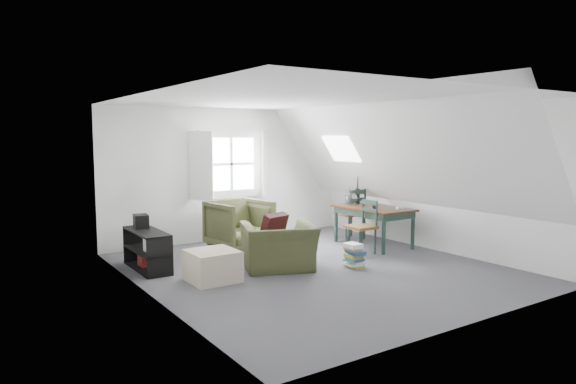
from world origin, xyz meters
TOP-DOWN VIEW (x-y plane):
  - floor at (0.00, 0.00)m, footprint 5.50×5.50m
  - ceiling at (0.00, 0.00)m, footprint 5.50×5.50m
  - wall_back at (0.00, 2.75)m, footprint 5.00×0.00m
  - wall_front at (0.00, -2.75)m, footprint 5.00×0.00m
  - wall_left at (-2.50, 0.00)m, footprint 0.00×5.50m
  - wall_right at (2.50, 0.00)m, footprint 0.00×5.50m
  - slope_left at (-1.55, 0.00)m, footprint 3.19×5.50m
  - slope_right at (1.55, 0.00)m, footprint 3.19×5.50m
  - dormer_window at (0.00, 2.68)m, footprint 1.71×0.35m
  - skylight at (1.55, 1.30)m, footprint 0.35×0.75m
  - armchair_near at (-0.47, 0.28)m, footprint 1.30×1.22m
  - armchair_far at (-0.30, 1.82)m, footprint 1.05×1.07m
  - throw_pillow at (-0.47, 0.43)m, footprint 0.51×0.38m
  - ottoman at (-1.57, 0.25)m, footprint 0.64×0.64m
  - dining_table at (1.86, 0.74)m, footprint 0.85×1.42m
  - demijohn at (1.71, 1.19)m, footprint 0.23×0.23m
  - vase_twigs at (1.96, 1.29)m, footprint 0.09×0.10m
  - cup at (1.61, 0.44)m, footprint 0.12×0.12m
  - paper_box at (2.06, 0.29)m, footprint 0.12×0.09m
  - dining_chair_far at (1.91, 1.40)m, footprint 0.46×0.46m
  - dining_chair_near at (1.27, 0.37)m, footprint 0.42×0.42m
  - media_shelf at (-2.11, 1.33)m, footprint 0.38×1.14m
  - electronics_box at (-2.11, 1.62)m, footprint 0.24×0.31m
  - magazine_stack at (0.54, -0.26)m, footprint 0.27×0.32m

SIDE VIEW (x-z plane):
  - floor at x=0.00m, z-range 0.00..0.00m
  - armchair_near at x=-0.47m, z-range -0.34..0.34m
  - armchair_far at x=-0.30m, z-range -0.44..0.44m
  - magazine_stack at x=0.54m, z-range 0.00..0.36m
  - ottoman at x=-1.57m, z-range 0.00..0.42m
  - media_shelf at x=-2.11m, z-range -0.03..0.56m
  - dining_chair_near at x=1.27m, z-range 0.02..0.92m
  - dining_chair_far at x=1.91m, z-range 0.02..1.00m
  - throw_pillow at x=-0.47m, z-range 0.36..0.83m
  - dining_table at x=1.86m, z-range 0.26..0.97m
  - electronics_box at x=-2.11m, z-range 0.57..0.79m
  - cup at x=1.61m, z-range 0.66..0.76m
  - paper_box at x=2.06m, z-range 0.71..0.74m
  - demijohn at x=1.71m, z-range 0.68..1.01m
  - vase_twigs at x=1.96m, z-range 0.51..1.21m
  - wall_back at x=0.00m, z-range -1.25..3.75m
  - wall_front at x=0.00m, z-range -1.25..3.75m
  - wall_left at x=-2.50m, z-range -1.50..4.00m
  - wall_right at x=2.50m, z-range -1.50..4.00m
  - dormer_window at x=0.00m, z-range 0.80..2.10m
  - skylight at x=1.55m, z-range 1.51..1.98m
  - slope_left at x=-1.55m, z-range -0.47..4.02m
  - slope_right at x=1.55m, z-range -0.47..4.02m
  - ceiling at x=0.00m, z-range 2.50..2.50m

